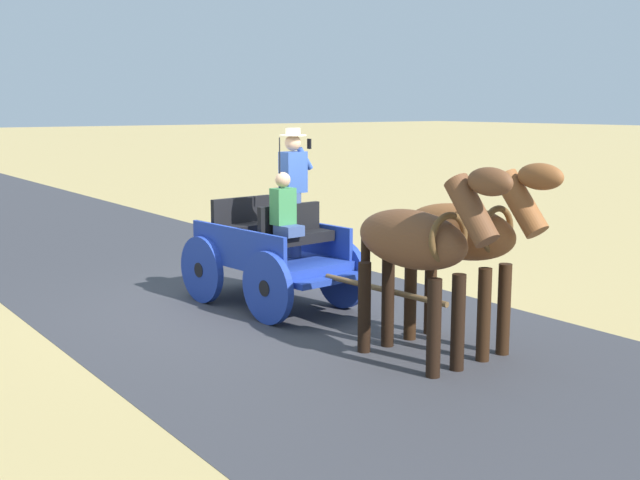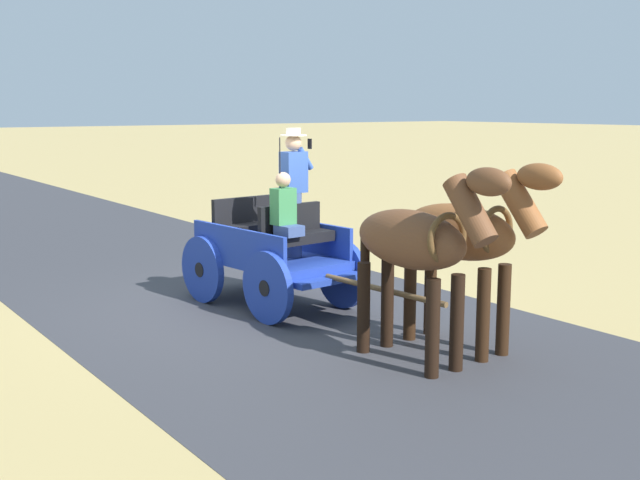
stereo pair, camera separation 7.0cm
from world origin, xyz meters
The scene contains 5 objects.
ground_plane centered at (0.00, 0.00, 0.00)m, with size 200.00×200.00×0.00m, color tan.
road_surface centered at (0.00, 0.00, 0.00)m, with size 5.76×160.00×0.01m, color #38383D.
horse_drawn_carriage centered at (-0.24, 0.14, 0.82)m, with size 1.64×4.52×2.50m.
horse_near_side centered at (-0.94, 3.11, 1.32)m, with size 0.70×2.14×2.21m.
horse_off_side centered at (-0.14, 3.19, 1.32)m, with size 0.62×2.13×2.21m.
Camera 1 is at (5.59, 9.39, 2.79)m, focal length 44.58 mm.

